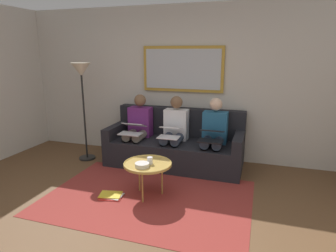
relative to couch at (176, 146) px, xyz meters
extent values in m
cube|color=brown|center=(0.00, 2.12, -0.36)|extent=(6.00, 5.20, 0.10)
cube|color=beige|center=(0.00, -0.48, 0.99)|extent=(6.00, 0.12, 2.60)
cube|color=maroon|center=(0.00, 1.27, -0.31)|extent=(2.60, 1.80, 0.01)
cube|color=black|center=(0.00, 0.07, -0.10)|extent=(2.20, 0.90, 0.42)
cube|color=black|center=(0.00, -0.28, 0.35)|extent=(2.20, 0.20, 0.48)
cube|color=black|center=(-1.03, 0.07, 0.21)|extent=(0.14, 0.90, 0.20)
cube|color=black|center=(1.03, 0.07, 0.21)|extent=(0.14, 0.90, 0.20)
cube|color=#B7892D|center=(0.00, -0.39, 1.24)|extent=(1.40, 0.04, 0.76)
cube|color=#B2B7BC|center=(0.00, -0.37, 1.24)|extent=(1.30, 0.01, 0.66)
cylinder|color=tan|center=(0.01, 1.22, 0.13)|extent=(0.62, 0.62, 0.03)
torus|color=tan|center=(0.01, 1.22, 0.14)|extent=(0.62, 0.62, 0.02)
cylinder|color=#B28E42|center=(0.01, 1.40, -0.10)|extent=(0.02, 0.02, 0.43)
cylinder|color=#B28E42|center=(-0.15, 1.12, -0.10)|extent=(0.02, 0.02, 0.43)
cylinder|color=#B28E42|center=(0.18, 1.12, -0.10)|extent=(0.02, 0.02, 0.43)
cylinder|color=silver|center=(-0.02, 1.23, 0.19)|extent=(0.07, 0.07, 0.09)
cylinder|color=beige|center=(0.04, 1.35, 0.17)|extent=(0.18, 0.18, 0.05)
cube|color=#235B84|center=(-0.64, -0.03, 0.36)|extent=(0.38, 0.22, 0.50)
sphere|color=beige|center=(-0.64, -0.03, 0.73)|extent=(0.20, 0.20, 0.20)
cylinder|color=#384256|center=(-0.73, 0.18, 0.18)|extent=(0.14, 0.42, 0.14)
cylinder|color=#384256|center=(-0.55, 0.18, 0.18)|extent=(0.14, 0.42, 0.14)
cylinder|color=#384256|center=(-0.73, 0.39, -0.10)|extent=(0.11, 0.11, 0.42)
cylinder|color=#384256|center=(-0.55, 0.39, -0.10)|extent=(0.11, 0.11, 0.42)
cube|color=black|center=(-0.64, 0.39, 0.25)|extent=(0.36, 0.23, 0.01)
cube|color=black|center=(-0.64, 0.25, 0.37)|extent=(0.36, 0.23, 0.06)
cube|color=#A5C6EA|center=(-0.64, 0.25, 0.38)|extent=(0.32, 0.20, 0.05)
cube|color=silver|center=(0.00, -0.03, 0.36)|extent=(0.38, 0.22, 0.50)
sphere|color=brown|center=(0.00, -0.03, 0.73)|extent=(0.20, 0.20, 0.20)
cylinder|color=#384256|center=(-0.09, 0.18, 0.18)|extent=(0.14, 0.42, 0.14)
cylinder|color=#384256|center=(0.09, 0.18, 0.18)|extent=(0.14, 0.42, 0.14)
cylinder|color=#384256|center=(-0.09, 0.39, -0.10)|extent=(0.11, 0.11, 0.42)
cylinder|color=#384256|center=(0.09, 0.39, -0.10)|extent=(0.11, 0.11, 0.42)
cube|color=white|center=(0.00, 0.39, 0.25)|extent=(0.32, 0.23, 0.01)
cube|color=white|center=(0.00, 0.25, 0.37)|extent=(0.32, 0.23, 0.06)
cube|color=#A5C6EA|center=(0.00, 0.25, 0.38)|extent=(0.29, 0.20, 0.05)
cube|color=#66236B|center=(0.64, -0.03, 0.36)|extent=(0.38, 0.22, 0.50)
sphere|color=brown|center=(0.64, -0.03, 0.73)|extent=(0.20, 0.20, 0.20)
cylinder|color=gray|center=(0.55, 0.18, 0.18)|extent=(0.14, 0.42, 0.14)
cylinder|color=gray|center=(0.73, 0.18, 0.18)|extent=(0.14, 0.42, 0.14)
cylinder|color=gray|center=(0.55, 0.39, -0.10)|extent=(0.11, 0.11, 0.42)
cylinder|color=gray|center=(0.73, 0.39, -0.10)|extent=(0.11, 0.11, 0.42)
cube|color=silver|center=(0.64, 0.39, 0.25)|extent=(0.36, 0.22, 0.01)
cube|color=silver|center=(0.64, 0.23, 0.37)|extent=(0.36, 0.21, 0.09)
cube|color=#A5C6EA|center=(0.64, 0.24, 0.37)|extent=(0.32, 0.19, 0.08)
cube|color=red|center=(0.45, 1.42, -0.30)|extent=(0.31, 0.25, 0.01)
cube|color=white|center=(0.45, 1.40, -0.29)|extent=(0.28, 0.20, 0.01)
cube|color=yellow|center=(0.47, 1.40, -0.28)|extent=(0.32, 0.25, 0.01)
cylinder|color=black|center=(1.55, 0.27, -0.30)|extent=(0.28, 0.28, 0.03)
cylinder|color=black|center=(1.55, 0.27, 0.44)|extent=(0.03, 0.03, 1.50)
cone|color=beige|center=(1.55, 0.27, 1.24)|extent=(0.32, 0.32, 0.22)
camera|label=1|loc=(-1.30, 4.45, 1.51)|focal=31.13mm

